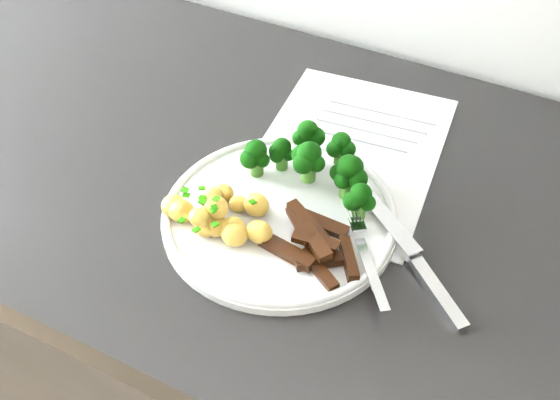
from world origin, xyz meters
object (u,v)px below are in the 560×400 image
at_px(broccoli, 317,161).
at_px(beef_strips, 314,243).
at_px(potatoes, 218,214).
at_px(fork, 367,256).
at_px(knife, 421,268).
at_px(plate, 280,215).
at_px(recipe_paper, 348,152).

relative_size(broccoli, beef_strips, 1.46).
bearing_deg(potatoes, fork, 8.06).
distance_m(beef_strips, knife, 0.11).
relative_size(broccoli, potatoes, 1.30).
bearing_deg(plate, recipe_paper, 81.26).
distance_m(recipe_paper, knife, 0.19).
bearing_deg(beef_strips, fork, 9.55).
xyz_separation_m(recipe_paper, knife, (0.14, -0.14, 0.01)).
relative_size(recipe_paper, beef_strips, 2.81).
xyz_separation_m(recipe_paper, broccoli, (-0.01, -0.07, 0.04)).
xyz_separation_m(broccoli, beef_strips, (0.04, -0.09, -0.02)).
xyz_separation_m(beef_strips, knife, (0.10, 0.03, -0.01)).
relative_size(potatoes, beef_strips, 1.12).
relative_size(broccoli, fork, 1.27).
relative_size(broccoli, knife, 0.97).
bearing_deg(potatoes, broccoli, 57.76).
bearing_deg(broccoli, potatoes, -122.24).
distance_m(plate, fork, 0.11).
height_order(broccoli, potatoes, broccoli).
bearing_deg(recipe_paper, broccoli, -95.74).
relative_size(recipe_paper, knife, 1.87).
xyz_separation_m(potatoes, beef_strips, (0.10, 0.01, -0.00)).
bearing_deg(fork, potatoes, -171.94).
bearing_deg(knife, plate, 179.30).
bearing_deg(recipe_paper, fork, -60.92).
bearing_deg(fork, beef_strips, -170.45).
xyz_separation_m(plate, potatoes, (-0.05, -0.04, 0.02)).
height_order(potatoes, knife, potatoes).
bearing_deg(potatoes, beef_strips, 7.30).
bearing_deg(broccoli, fork, -40.57).
xyz_separation_m(plate, broccoli, (0.01, 0.06, 0.04)).
bearing_deg(beef_strips, broccoli, 114.16).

